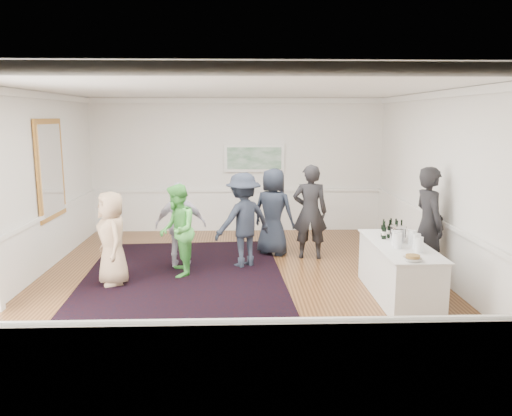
{
  "coord_description": "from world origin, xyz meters",
  "views": [
    {
      "loc": [
        0.04,
        -8.02,
        2.75
      ],
      "look_at": [
        0.32,
        0.2,
        1.25
      ],
      "focal_mm": 35.0,
      "sensor_mm": 36.0,
      "label": 1
    }
  ],
  "objects_px": {
    "guest_green": "(177,231)",
    "guest_dark_a": "(243,220)",
    "nut_bowl": "(413,258)",
    "guest_dark_b": "(310,212)",
    "serving_table": "(399,271)",
    "ice_bucket": "(398,234)",
    "bartender": "(429,225)",
    "guest_navy": "(273,212)",
    "guest_lilac": "(181,225)",
    "guest_tan": "(112,238)"
  },
  "relations": [
    {
      "from": "guest_green",
      "to": "guest_dark_a",
      "type": "relative_size",
      "value": 0.92
    },
    {
      "from": "guest_green",
      "to": "nut_bowl",
      "type": "distance_m",
      "value": 4.0
    },
    {
      "from": "guest_dark_a",
      "to": "guest_dark_b",
      "type": "bearing_deg",
      "value": 170.5
    },
    {
      "from": "serving_table",
      "to": "ice_bucket",
      "type": "xyz_separation_m",
      "value": [
        0.01,
        0.16,
        0.53
      ]
    },
    {
      "from": "bartender",
      "to": "guest_navy",
      "type": "bearing_deg",
      "value": 47.26
    },
    {
      "from": "ice_bucket",
      "to": "guest_green",
      "type": "bearing_deg",
      "value": 163.54
    },
    {
      "from": "guest_dark_b",
      "to": "guest_navy",
      "type": "xyz_separation_m",
      "value": [
        -0.7,
        0.3,
        -0.05
      ]
    },
    {
      "from": "serving_table",
      "to": "nut_bowl",
      "type": "distance_m",
      "value": 1.0
    },
    {
      "from": "guest_green",
      "to": "guest_lilac",
      "type": "height_order",
      "value": "guest_green"
    },
    {
      "from": "ice_bucket",
      "to": "nut_bowl",
      "type": "distance_m",
      "value": 1.05
    },
    {
      "from": "guest_dark_a",
      "to": "guest_navy",
      "type": "bearing_deg",
      "value": -157.7
    },
    {
      "from": "guest_navy",
      "to": "ice_bucket",
      "type": "relative_size",
      "value": 6.75
    },
    {
      "from": "guest_tan",
      "to": "guest_dark_b",
      "type": "xyz_separation_m",
      "value": [
        3.48,
        1.46,
        0.15
      ]
    },
    {
      "from": "guest_navy",
      "to": "ice_bucket",
      "type": "height_order",
      "value": "guest_navy"
    },
    {
      "from": "guest_dark_a",
      "to": "guest_dark_b",
      "type": "relative_size",
      "value": 0.95
    },
    {
      "from": "guest_lilac",
      "to": "ice_bucket",
      "type": "height_order",
      "value": "guest_lilac"
    },
    {
      "from": "bartender",
      "to": "guest_tan",
      "type": "distance_m",
      "value": 5.27
    },
    {
      "from": "guest_green",
      "to": "ice_bucket",
      "type": "xyz_separation_m",
      "value": [
        3.54,
        -1.04,
        0.15
      ]
    },
    {
      "from": "serving_table",
      "to": "bartender",
      "type": "xyz_separation_m",
      "value": [
        0.72,
        0.75,
        0.55
      ]
    },
    {
      "from": "guest_tan",
      "to": "ice_bucket",
      "type": "distance_m",
      "value": 4.6
    },
    {
      "from": "guest_tan",
      "to": "guest_dark_b",
      "type": "bearing_deg",
      "value": 84.77
    },
    {
      "from": "guest_tan",
      "to": "serving_table",
      "type": "bearing_deg",
      "value": 52.3
    },
    {
      "from": "ice_bucket",
      "to": "bartender",
      "type": "bearing_deg",
      "value": 39.83
    },
    {
      "from": "guest_lilac",
      "to": "nut_bowl",
      "type": "relative_size",
      "value": 6.3
    },
    {
      "from": "guest_lilac",
      "to": "guest_dark_a",
      "type": "distance_m",
      "value": 1.16
    },
    {
      "from": "guest_green",
      "to": "guest_dark_b",
      "type": "bearing_deg",
      "value": 104.86
    },
    {
      "from": "guest_tan",
      "to": "guest_navy",
      "type": "relative_size",
      "value": 0.89
    },
    {
      "from": "guest_green",
      "to": "guest_navy",
      "type": "relative_size",
      "value": 0.92
    },
    {
      "from": "serving_table",
      "to": "guest_dark_a",
      "type": "distance_m",
      "value": 2.97
    },
    {
      "from": "guest_green",
      "to": "guest_dark_a",
      "type": "xyz_separation_m",
      "value": [
        1.15,
        0.52,
        0.07
      ]
    },
    {
      "from": "nut_bowl",
      "to": "guest_navy",
      "type": "bearing_deg",
      "value": 115.79
    },
    {
      "from": "guest_green",
      "to": "ice_bucket",
      "type": "height_order",
      "value": "guest_green"
    },
    {
      "from": "guest_navy",
      "to": "ice_bucket",
      "type": "distance_m",
      "value": 2.97
    },
    {
      "from": "guest_dark_a",
      "to": "guest_lilac",
      "type": "bearing_deg",
      "value": -30.77
    },
    {
      "from": "bartender",
      "to": "nut_bowl",
      "type": "height_order",
      "value": "bartender"
    },
    {
      "from": "guest_tan",
      "to": "guest_lilac",
      "type": "xyz_separation_m",
      "value": [
        1.02,
        0.95,
        0.01
      ]
    },
    {
      "from": "guest_lilac",
      "to": "nut_bowl",
      "type": "bearing_deg",
      "value": 140.71
    },
    {
      "from": "guest_green",
      "to": "guest_dark_b",
      "type": "height_order",
      "value": "guest_dark_b"
    },
    {
      "from": "nut_bowl",
      "to": "guest_dark_b",
      "type": "bearing_deg",
      "value": 107.0
    },
    {
      "from": "serving_table",
      "to": "guest_lilac",
      "type": "height_order",
      "value": "guest_lilac"
    },
    {
      "from": "guest_dark_a",
      "to": "nut_bowl",
      "type": "distance_m",
      "value": 3.45
    },
    {
      "from": "guest_dark_a",
      "to": "guest_dark_b",
      "type": "distance_m",
      "value": 1.41
    },
    {
      "from": "guest_lilac",
      "to": "nut_bowl",
      "type": "distance_m",
      "value": 4.29
    },
    {
      "from": "serving_table",
      "to": "ice_bucket",
      "type": "relative_size",
      "value": 8.04
    },
    {
      "from": "guest_green",
      "to": "serving_table",
      "type": "bearing_deg",
      "value": 63.24
    },
    {
      "from": "nut_bowl",
      "to": "guest_lilac",
      "type": "bearing_deg",
      "value": 142.69
    },
    {
      "from": "guest_navy",
      "to": "serving_table",
      "type": "bearing_deg",
      "value": 152.6
    },
    {
      "from": "guest_tan",
      "to": "guest_dark_a",
      "type": "relative_size",
      "value": 0.89
    },
    {
      "from": "serving_table",
      "to": "guest_green",
      "type": "distance_m",
      "value": 3.74
    },
    {
      "from": "guest_green",
      "to": "guest_navy",
      "type": "xyz_separation_m",
      "value": [
        1.76,
        1.33,
        0.07
      ]
    }
  ]
}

